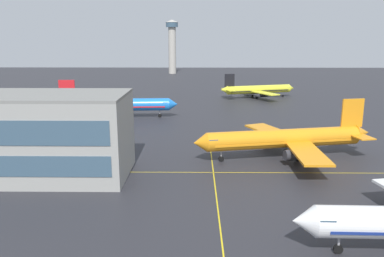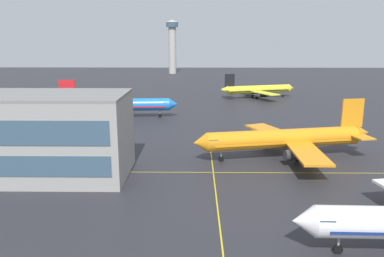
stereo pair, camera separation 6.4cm
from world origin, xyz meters
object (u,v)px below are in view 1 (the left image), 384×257
object	(u,v)px
airliner_third_row	(116,105)
control_tower	(172,43)
airliner_second_row	(286,139)
airliner_far_left_stand	(258,90)

from	to	relation	value
airliner_third_row	control_tower	xyz separation A→B (m)	(8.10, 155.77, 17.34)
airliner_second_row	airliner_third_row	world-z (taller)	airliner_second_row
control_tower	airliner_far_left_stand	bearing A→B (deg)	-69.48
airliner_second_row	control_tower	world-z (taller)	control_tower
airliner_far_left_stand	control_tower	world-z (taller)	control_tower
airliner_third_row	control_tower	bearing A→B (deg)	87.02
airliner_far_left_stand	control_tower	size ratio (longest dim) A/B	0.89
airliner_far_left_stand	airliner_third_row	bearing A→B (deg)	-140.51
airliner_third_row	airliner_far_left_stand	world-z (taller)	airliner_third_row
airliner_second_row	control_tower	distance (m)	200.79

